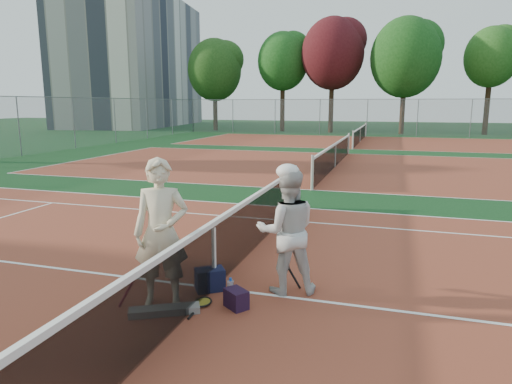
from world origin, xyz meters
TOP-DOWN VIEW (x-y plane):
  - ground at (0.00, 0.00)m, footprint 130.00×130.00m
  - court_main at (0.00, 0.00)m, footprint 23.77×10.97m
  - court_far_a at (0.00, 13.50)m, footprint 23.77×10.97m
  - court_far_b at (0.00, 27.00)m, footprint 23.77×10.97m
  - net_main at (0.00, 0.00)m, footprint 0.10×10.98m
  - net_far_a at (0.00, 13.50)m, footprint 0.10×10.98m
  - net_far_b at (0.00, 27.00)m, footprint 0.10×10.98m
  - fence_back at (0.00, 34.00)m, footprint 32.00×0.06m
  - apartment_block at (-28.00, 44.00)m, footprint 12.96×23.18m
  - player_a at (-0.47, -0.66)m, footprint 0.84×0.68m
  - player_b at (1.02, 0.22)m, footprint 1.05×0.94m
  - racket_red at (-0.76, -0.86)m, footprint 0.40×0.37m
  - racket_black_held at (0.96, 0.33)m, footprint 0.35×0.30m
  - racket_spare at (0.05, -0.55)m, footprint 0.28×0.61m
  - sports_bag_navy at (-0.04, -0.07)m, footprint 0.49×0.46m
  - sports_bag_purple at (0.52, -0.52)m, footprint 0.38×0.36m
  - net_cover_canvas at (-0.30, -0.96)m, footprint 0.89×0.61m
  - water_bottle at (0.38, -0.35)m, footprint 0.09×0.09m
  - tree_back_0 at (-14.99, 37.15)m, footprint 5.25×5.25m
  - tree_back_1 at (-8.22, 37.62)m, footprint 4.76×4.76m
  - tree_back_maroon at (-3.46, 37.01)m, footprint 5.61×5.61m
  - tree_back_3 at (2.81, 36.47)m, footprint 5.90×5.90m
  - tree_back_4 at (9.69, 37.79)m, footprint 4.37×4.37m

SIDE VIEW (x-z plane):
  - ground at x=0.00m, z-range 0.00..0.00m
  - court_main at x=0.00m, z-range 0.00..0.01m
  - court_far_a at x=0.00m, z-range 0.00..0.01m
  - court_far_b at x=0.00m, z-range 0.00..0.01m
  - racket_spare at x=0.05m, z-range 0.00..0.05m
  - net_cover_canvas at x=-0.30m, z-range 0.00..0.09m
  - sports_bag_purple at x=0.52m, z-range 0.00..0.25m
  - water_bottle at x=0.38m, z-range 0.00..0.30m
  - sports_bag_navy at x=-0.04m, z-range 0.00..0.32m
  - racket_black_held at x=0.96m, z-range 0.00..0.53m
  - racket_red at x=-0.76m, z-range 0.00..0.54m
  - net_main at x=0.00m, z-range 0.00..1.02m
  - net_far_a at x=0.00m, z-range 0.00..1.02m
  - net_far_b at x=0.00m, z-range 0.00..1.02m
  - player_b at x=1.02m, z-range 0.00..1.78m
  - player_a at x=-0.47m, z-range 0.00..1.97m
  - fence_back at x=0.00m, z-range 0.00..3.00m
  - tree_back_0 at x=-14.99m, z-range 1.41..10.31m
  - tree_back_4 at x=9.69m, z-range 1.94..10.92m
  - tree_back_3 at x=2.81m, z-range 1.54..11.43m
  - tree_back_1 at x=-8.22m, z-range 1.88..11.19m
  - tree_back_maroon at x=-3.46m, z-range 1.90..12.19m
  - apartment_block at x=-28.00m, z-range 0.00..15.00m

